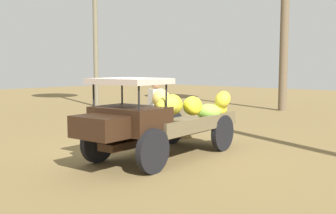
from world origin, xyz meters
The scene contains 4 objects.
ground_plane centered at (0.00, 0.00, 0.00)m, with size 60.00×60.00×0.00m, color brown.
truck centered at (0.12, 0.33, 0.95)m, with size 4.58×1.98×1.90m.
farmer centered at (-1.42, -1.16, 1.03)m, with size 0.52×0.48×1.81m.
wooden_crate centered at (-2.39, -1.06, 0.18)m, with size 0.47×0.52×0.37m, color olive.
Camera 1 is at (6.99, 6.59, 2.15)m, focal length 43.28 mm.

